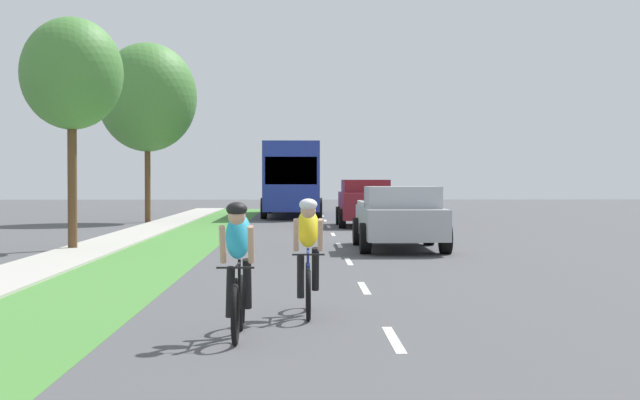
{
  "coord_description": "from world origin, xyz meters",
  "views": [
    {
      "loc": [
        -1.06,
        -2.11,
        1.85
      ],
      "look_at": [
        -0.64,
        18.96,
        1.36
      ],
      "focal_mm": 53.49,
      "sensor_mm": 36.0,
      "label": 1
    }
  ],
  "objects_px": {
    "street_tree_near": "(72,74)",
    "bus_blue": "(292,176)",
    "cyclist_trailing": "(308,255)",
    "street_tree_far": "(147,97)",
    "suv_maroon": "(365,202)",
    "pickup_silver": "(400,218)",
    "cyclist_lead": "(238,268)"
  },
  "relations": [
    {
      "from": "cyclist_lead",
      "to": "street_tree_near",
      "type": "relative_size",
      "value": 0.29
    },
    {
      "from": "cyclist_lead",
      "to": "pickup_silver",
      "type": "bearing_deg",
      "value": 76.44
    },
    {
      "from": "cyclist_lead",
      "to": "street_tree_near",
      "type": "bearing_deg",
      "value": 110.67
    },
    {
      "from": "cyclist_trailing",
      "to": "bus_blue",
      "type": "bearing_deg",
      "value": 90.87
    },
    {
      "from": "pickup_silver",
      "to": "cyclist_trailing",
      "type": "bearing_deg",
      "value": -101.76
    },
    {
      "from": "suv_maroon",
      "to": "street_tree_far",
      "type": "bearing_deg",
      "value": 159.03
    },
    {
      "from": "cyclist_lead",
      "to": "street_tree_far",
      "type": "height_order",
      "value": "street_tree_far"
    },
    {
      "from": "bus_blue",
      "to": "street_tree_near",
      "type": "xyz_separation_m",
      "value": [
        -5.48,
        -22.24,
        2.54
      ]
    },
    {
      "from": "cyclist_trailing",
      "to": "street_tree_far",
      "type": "relative_size",
      "value": 0.23
    },
    {
      "from": "cyclist_lead",
      "to": "street_tree_near",
      "type": "distance_m",
      "value": 15.12
    },
    {
      "from": "cyclist_trailing",
      "to": "pickup_silver",
      "type": "bearing_deg",
      "value": 78.24
    },
    {
      "from": "cyclist_lead",
      "to": "suv_maroon",
      "type": "bearing_deg",
      "value": 82.84
    },
    {
      "from": "suv_maroon",
      "to": "street_tree_far",
      "type": "distance_m",
      "value": 10.41
    },
    {
      "from": "cyclist_lead",
      "to": "pickup_silver",
      "type": "height_order",
      "value": "pickup_silver"
    },
    {
      "from": "cyclist_trailing",
      "to": "street_tree_near",
      "type": "bearing_deg",
      "value": 116.67
    },
    {
      "from": "cyclist_lead",
      "to": "street_tree_far",
      "type": "bearing_deg",
      "value": 101.1
    },
    {
      "from": "cyclist_lead",
      "to": "pickup_silver",
      "type": "xyz_separation_m",
      "value": [
        3.28,
        13.59,
        0.02
      ]
    },
    {
      "from": "pickup_silver",
      "to": "street_tree_near",
      "type": "bearing_deg",
      "value": 179.13
    },
    {
      "from": "pickup_silver",
      "to": "street_tree_far",
      "type": "height_order",
      "value": "street_tree_far"
    },
    {
      "from": "suv_maroon",
      "to": "street_tree_far",
      "type": "height_order",
      "value": "street_tree_far"
    },
    {
      "from": "street_tree_near",
      "to": "street_tree_far",
      "type": "relative_size",
      "value": 0.8
    },
    {
      "from": "cyclist_trailing",
      "to": "street_tree_far",
      "type": "distance_m",
      "value": 28.22
    },
    {
      "from": "suv_maroon",
      "to": "street_tree_far",
      "type": "relative_size",
      "value": 0.63
    },
    {
      "from": "cyclist_lead",
      "to": "bus_blue",
      "type": "distance_m",
      "value": 35.98
    },
    {
      "from": "cyclist_trailing",
      "to": "street_tree_far",
      "type": "bearing_deg",
      "value": 103.46
    },
    {
      "from": "cyclist_lead",
      "to": "bus_blue",
      "type": "height_order",
      "value": "bus_blue"
    },
    {
      "from": "pickup_silver",
      "to": "cyclist_lead",
      "type": "bearing_deg",
      "value": -103.56
    },
    {
      "from": "bus_blue",
      "to": "street_tree_far",
      "type": "xyz_separation_m",
      "value": [
        -5.97,
        -7.07,
        3.23
      ]
    },
    {
      "from": "bus_blue",
      "to": "street_tree_near",
      "type": "height_order",
      "value": "street_tree_near"
    },
    {
      "from": "bus_blue",
      "to": "suv_maroon",
      "type": "bearing_deg",
      "value": -74.52
    },
    {
      "from": "bus_blue",
      "to": "cyclist_trailing",
      "type": "bearing_deg",
      "value": -89.13
    },
    {
      "from": "street_tree_near",
      "to": "bus_blue",
      "type": "bearing_deg",
      "value": 76.17
    }
  ]
}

